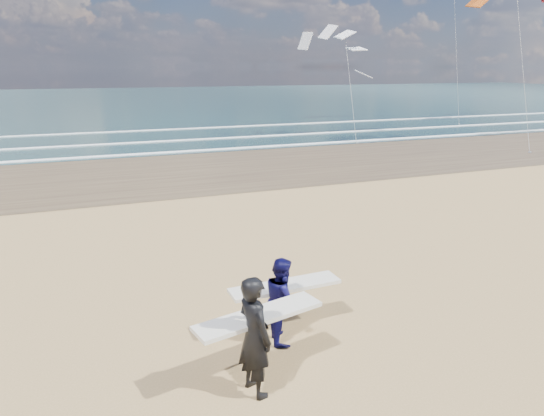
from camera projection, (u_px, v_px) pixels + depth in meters
name	position (u px, v px, depth m)	size (l,w,h in m)	color
wet_sand_strip	(447.00, 149.00, 30.51)	(220.00, 12.00, 0.01)	#473626
ocean	(222.00, 99.00, 78.93)	(220.00, 100.00, 0.02)	#183436
foam_breakers	(363.00, 130.00, 39.55)	(220.00, 11.70, 0.05)	white
surfer_near	(255.00, 334.00, 7.50)	(2.26, 1.26, 1.99)	black
surfer_far	(283.00, 298.00, 9.04)	(2.22, 1.10, 1.64)	#0C0B3D
kite_0	(520.00, 33.00, 29.71)	(6.36, 4.80, 12.25)	slate
kite_1	(349.00, 69.00, 34.12)	(6.26, 4.79, 8.43)	slate
kite_5	(456.00, 33.00, 43.54)	(5.55, 4.71, 14.77)	slate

